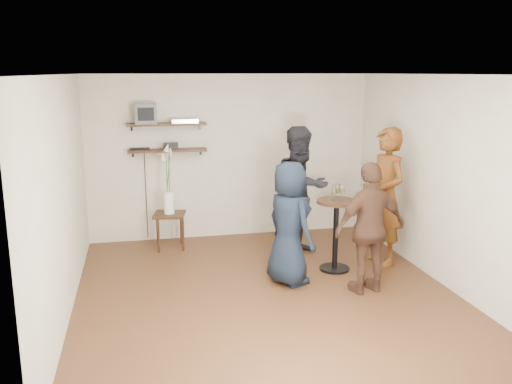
# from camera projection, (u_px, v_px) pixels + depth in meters

# --- Properties ---
(room) EXTENTS (4.58, 5.08, 2.68)m
(room) POSITION_uv_depth(u_px,v_px,m) (267.00, 189.00, 6.28)
(room) COLOR #3F2114
(room) RESTS_ON ground
(shelf_upper) EXTENTS (1.20, 0.25, 0.04)m
(shelf_upper) POSITION_uv_depth(u_px,v_px,m) (166.00, 124.00, 8.22)
(shelf_upper) COLOR black
(shelf_upper) RESTS_ON room
(shelf_lower) EXTENTS (1.20, 0.25, 0.04)m
(shelf_lower) POSITION_uv_depth(u_px,v_px,m) (167.00, 150.00, 8.30)
(shelf_lower) COLOR black
(shelf_lower) RESTS_ON room
(crt_monitor) EXTENTS (0.32, 0.30, 0.30)m
(crt_monitor) POSITION_uv_depth(u_px,v_px,m) (146.00, 113.00, 8.12)
(crt_monitor) COLOR #59595B
(crt_monitor) RESTS_ON shelf_upper
(dvd_deck) EXTENTS (0.40, 0.24, 0.06)m
(dvd_deck) POSITION_uv_depth(u_px,v_px,m) (185.00, 121.00, 8.26)
(dvd_deck) COLOR silver
(dvd_deck) RESTS_ON shelf_upper
(radio) EXTENTS (0.22, 0.10, 0.10)m
(radio) POSITION_uv_depth(u_px,v_px,m) (171.00, 146.00, 8.30)
(radio) COLOR black
(radio) RESTS_ON shelf_lower
(power_strip) EXTENTS (0.30, 0.05, 0.03)m
(power_strip) POSITION_uv_depth(u_px,v_px,m) (140.00, 149.00, 8.26)
(power_strip) COLOR black
(power_strip) RESTS_ON shelf_lower
(side_table) EXTENTS (0.53, 0.53, 0.54)m
(side_table) POSITION_uv_depth(u_px,v_px,m) (170.00, 219.00, 8.17)
(side_table) COLOR black
(side_table) RESTS_ON room
(vase_lilies) EXTENTS (0.20, 0.21, 1.08)m
(vase_lilies) POSITION_uv_depth(u_px,v_px,m) (169.00, 191.00, 8.08)
(vase_lilies) COLOR white
(vase_lilies) RESTS_ON side_table
(drinks_table) EXTENTS (0.53, 0.53, 0.97)m
(drinks_table) POSITION_uv_depth(u_px,v_px,m) (336.00, 225.00, 7.23)
(drinks_table) COLOR black
(drinks_table) RESTS_ON room
(wine_glass_fl) EXTENTS (0.06, 0.06, 0.19)m
(wine_glass_fl) POSITION_uv_depth(u_px,v_px,m) (334.00, 191.00, 7.09)
(wine_glass_fl) COLOR silver
(wine_glass_fl) RESTS_ON drinks_table
(wine_glass_fr) EXTENTS (0.07, 0.07, 0.21)m
(wine_glass_fr) POSITION_uv_depth(u_px,v_px,m) (342.00, 190.00, 7.11)
(wine_glass_fr) COLOR silver
(wine_glass_fr) RESTS_ON drinks_table
(wine_glass_bl) EXTENTS (0.07, 0.07, 0.20)m
(wine_glass_bl) POSITION_uv_depth(u_px,v_px,m) (334.00, 189.00, 7.19)
(wine_glass_bl) COLOR silver
(wine_glass_bl) RESTS_ON drinks_table
(wine_glass_br) EXTENTS (0.07, 0.07, 0.21)m
(wine_glass_br) POSITION_uv_depth(u_px,v_px,m) (338.00, 189.00, 7.16)
(wine_glass_br) COLOR silver
(wine_glass_br) RESTS_ON drinks_table
(person_plaid) EXTENTS (0.56, 0.76, 1.91)m
(person_plaid) POSITION_uv_depth(u_px,v_px,m) (385.00, 197.00, 7.43)
(person_plaid) COLOR red
(person_plaid) RESTS_ON room
(person_dark) EXTENTS (1.09, 0.97, 1.88)m
(person_dark) POSITION_uv_depth(u_px,v_px,m) (301.00, 191.00, 7.83)
(person_dark) COLOR black
(person_dark) RESTS_ON room
(person_navy) EXTENTS (0.75, 0.90, 1.56)m
(person_navy) POSITION_uv_depth(u_px,v_px,m) (289.00, 223.00, 6.75)
(person_navy) COLOR black
(person_navy) RESTS_ON room
(person_brown) EXTENTS (0.99, 0.54, 1.60)m
(person_brown) POSITION_uv_depth(u_px,v_px,m) (370.00, 228.00, 6.47)
(person_brown) COLOR #4B2D20
(person_brown) RESTS_ON room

